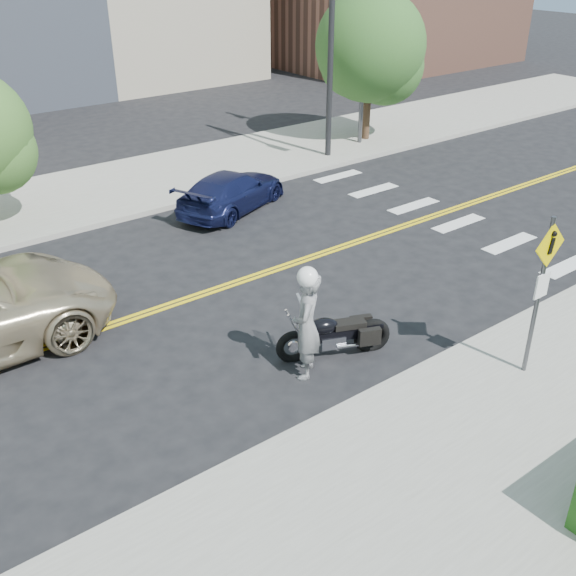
% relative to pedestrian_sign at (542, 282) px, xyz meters
% --- Properties ---
extents(ground_plane, '(120.00, 120.00, 0.00)m').
position_rel_pedestrian_sign_xyz_m(ground_plane, '(-4.20, 6.31, -1.96)').
color(ground_plane, black).
rests_on(ground_plane, ground).
extents(sidewalk_near, '(60.00, 5.00, 0.15)m').
position_rel_pedestrian_sign_xyz_m(sidewalk_near, '(-4.20, -1.19, -1.89)').
color(sidewalk_near, '#9E9B91').
rests_on(sidewalk_near, ground_plane).
extents(sidewalk_far, '(60.00, 5.00, 0.15)m').
position_rel_pedestrian_sign_xyz_m(sidewalk_far, '(-4.20, 13.81, -1.89)').
color(sidewalk_far, '#9E9B91').
rests_on(sidewalk_far, ground_plane).
extents(lamp_post, '(0.16, 0.16, 8.00)m').
position_rel_pedestrian_sign_xyz_m(lamp_post, '(7.80, 12.81, 2.19)').
color(lamp_post, '#4C4C51').
rests_on(lamp_post, sidewalk_far).
extents(traffic_light, '(0.28, 4.50, 7.00)m').
position_rel_pedestrian_sign_xyz_m(traffic_light, '(5.80, 11.39, 2.71)').
color(traffic_light, black).
rests_on(traffic_light, sidewalk_far).
extents(pedestrian_sign, '(0.78, 0.08, 3.00)m').
position_rel_pedestrian_sign_xyz_m(pedestrian_sign, '(0.00, 0.00, 0.00)').
color(pedestrian_sign, '#4C4C51').
rests_on(pedestrian_sign, sidewalk_near).
extents(motorcyclist, '(0.88, 0.88, 2.19)m').
position_rel_pedestrian_sign_xyz_m(motorcyclist, '(-3.10, 2.50, -0.87)').
color(motorcyclist, silver).
rests_on(motorcyclist, ground).
extents(motorcycle, '(2.27, 1.47, 1.33)m').
position_rel_pedestrian_sign_xyz_m(motorcycle, '(-2.27, 2.67, -1.30)').
color(motorcycle, black).
rests_on(motorcycle, ground).
extents(parked_car_blue, '(4.26, 2.98, 1.14)m').
position_rel_pedestrian_sign_xyz_m(parked_car_blue, '(0.37, 10.24, -1.39)').
color(parked_car_blue, '#191F4C').
rests_on(parked_car_blue, ground).
extents(tree_far_b, '(4.01, 4.01, 5.54)m').
position_rel_pedestrian_sign_xyz_m(tree_far_b, '(8.34, 13.07, 1.57)').
color(tree_far_b, '#382619').
rests_on(tree_far_b, ground).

